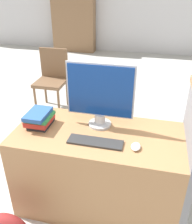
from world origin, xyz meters
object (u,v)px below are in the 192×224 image
keyboard (95,142)px  far_chair (52,76)px  monitor (100,95)px  mouse (136,147)px  book_stack (39,118)px

keyboard → far_chair: size_ratio=0.45×
monitor → far_chair: (-1.13, 1.63, -0.52)m
mouse → keyboard: bearing=-179.5°
monitor → book_stack: monitor is taller
mouse → far_chair: size_ratio=0.11×
mouse → far_chair: (-1.45, 1.89, -0.26)m
far_chair → mouse: bearing=-67.9°
mouse → book_stack: book_stack is taller
mouse → book_stack: 0.83m
monitor → far_chair: bearing=124.7°
book_stack → far_chair: 1.89m
book_stack → far_chair: bearing=110.0°
mouse → monitor: bearing=141.5°
monitor → book_stack: size_ratio=2.17×
keyboard → mouse: (0.30, 0.00, 0.01)m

